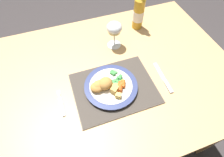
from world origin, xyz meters
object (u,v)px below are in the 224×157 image
wine_glass (114,29)px  dining_table (101,85)px  fork (61,105)px  table_knife (164,80)px  bottle (139,12)px  dinner_plate (111,86)px

wine_glass → dining_table: bearing=-127.5°
dining_table → fork: bearing=-155.0°
table_knife → wine_glass: bearing=115.5°
dining_table → bottle: bearing=41.3°
dining_table → table_knife: table_knife is taller
fork → table_knife: (0.49, -0.03, 0.00)m
dinner_plate → table_knife: bearing=-9.3°
fork → table_knife: size_ratio=0.72×
dining_table → wine_glass: 0.30m
dinner_plate → bottle: 0.48m
table_knife → wine_glass: size_ratio=1.25×
fork → dining_table: bearing=25.0°
dining_table → dinner_plate: size_ratio=5.64×
dinner_plate → wine_glass: (0.11, 0.26, 0.09)m
dining_table → table_knife: size_ratio=7.37×
bottle → dining_table: bearing=-138.7°
fork → bottle: 0.65m
wine_glass → dinner_plate: bearing=-112.8°
dinner_plate → wine_glass: bearing=67.2°
dinner_plate → table_knife: 0.26m
dining_table → bottle: bottle is taller
wine_glass → table_knife: bearing=-64.5°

